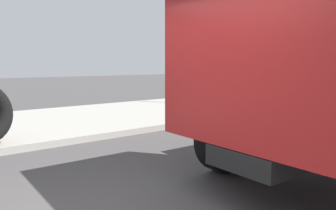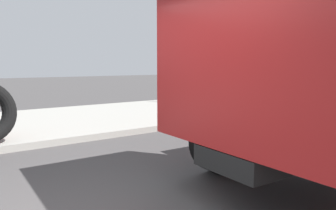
{
  "view_description": "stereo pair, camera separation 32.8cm",
  "coord_description": "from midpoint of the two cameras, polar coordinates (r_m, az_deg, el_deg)",
  "views": [
    {
      "loc": [
        -1.16,
        -2.57,
        1.71
      ],
      "look_at": [
        2.79,
        2.44,
        0.9
      ],
      "focal_mm": 34.77,
      "sensor_mm": 36.0,
      "label": 1
    },
    {
      "loc": [
        -0.9,
        -2.76,
        1.71
      ],
      "look_at": [
        2.79,
        2.44,
        0.9
      ],
      "focal_mm": 34.77,
      "sensor_mm": 36.0,
      "label": 2
    }
  ],
  "objects": [
    {
      "name": "street_light_pole",
      "position": [
        12.71,
        18.0,
        14.78
      ],
      "size": [
        0.12,
        0.12,
        6.61
      ],
      "primitive_type": "cylinder",
      "color": "#595B5E",
      "rests_on": "sidewalk_curb"
    }
  ]
}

